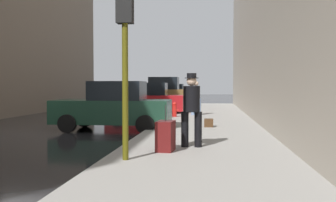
{
  "coord_description": "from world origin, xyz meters",
  "views": [
    {
      "loc": [
        6.19,
        -11.66,
        1.62
      ],
      "look_at": [
        4.38,
        3.99,
        0.98
      ],
      "focal_mm": 40.0,
      "sensor_mm": 36.0,
      "label": 1
    }
  ],
  "objects_px": {
    "traffic_light": "(125,28)",
    "pedestrian_in_jeans": "(196,96)",
    "parked_bronze_suv": "(162,94)",
    "rolling_suitcase": "(166,136)",
    "parked_red_hatchback": "(146,100)",
    "parked_dark_green_sedan": "(114,107)",
    "fire_hydrant": "(174,109)",
    "duffel_bag": "(209,123)",
    "pedestrian_with_fedora": "(192,106)",
    "parked_silver_sedan": "(171,95)"
  },
  "relations": [
    {
      "from": "traffic_light",
      "to": "pedestrian_in_jeans",
      "type": "xyz_separation_m",
      "value": [
        0.93,
        11.64,
        -1.65
      ]
    },
    {
      "from": "parked_red_hatchback",
      "to": "duffel_bag",
      "type": "bearing_deg",
      "value": -63.05
    },
    {
      "from": "parked_bronze_suv",
      "to": "duffel_bag",
      "type": "distance_m",
      "value": 13.74
    },
    {
      "from": "parked_red_hatchback",
      "to": "parked_bronze_suv",
      "type": "xyz_separation_m",
      "value": [
        -0.0,
        6.47,
        0.18
      ]
    },
    {
      "from": "parked_bronze_suv",
      "to": "rolling_suitcase",
      "type": "relative_size",
      "value": 4.42
    },
    {
      "from": "parked_dark_green_sedan",
      "to": "fire_hydrant",
      "type": "height_order",
      "value": "parked_dark_green_sedan"
    },
    {
      "from": "parked_silver_sedan",
      "to": "parked_bronze_suv",
      "type": "bearing_deg",
      "value": -90.0
    },
    {
      "from": "parked_dark_green_sedan",
      "to": "pedestrian_with_fedora",
      "type": "relative_size",
      "value": 2.37
    },
    {
      "from": "pedestrian_with_fedora",
      "to": "pedestrian_in_jeans",
      "type": "height_order",
      "value": "pedestrian_with_fedora"
    },
    {
      "from": "parked_bronze_suv",
      "to": "pedestrian_with_fedora",
      "type": "relative_size",
      "value": 2.59
    },
    {
      "from": "parked_bronze_suv",
      "to": "duffel_bag",
      "type": "xyz_separation_m",
      "value": [
        3.46,
        -13.28,
        -0.74
      ]
    },
    {
      "from": "parked_bronze_suv",
      "to": "fire_hydrant",
      "type": "bearing_deg",
      "value": -78.76
    },
    {
      "from": "parked_silver_sedan",
      "to": "parked_red_hatchback",
      "type": "bearing_deg",
      "value": -90.0
    },
    {
      "from": "fire_hydrant",
      "to": "pedestrian_in_jeans",
      "type": "relative_size",
      "value": 0.41
    },
    {
      "from": "parked_bronze_suv",
      "to": "rolling_suitcase",
      "type": "bearing_deg",
      "value": -82.2
    },
    {
      "from": "traffic_light",
      "to": "parked_red_hatchback",
      "type": "bearing_deg",
      "value": 98.09
    },
    {
      "from": "parked_dark_green_sedan",
      "to": "parked_bronze_suv",
      "type": "xyz_separation_m",
      "value": [
        -0.0,
        13.44,
        0.18
      ]
    },
    {
      "from": "pedestrian_in_jeans",
      "to": "rolling_suitcase",
      "type": "bearing_deg",
      "value": -91.41
    },
    {
      "from": "parked_red_hatchback",
      "to": "pedestrian_with_fedora",
      "type": "bearing_deg",
      "value": -74.8
    },
    {
      "from": "parked_dark_green_sedan",
      "to": "traffic_light",
      "type": "distance_m",
      "value": 6.63
    },
    {
      "from": "traffic_light",
      "to": "pedestrian_in_jeans",
      "type": "relative_size",
      "value": 2.11
    },
    {
      "from": "parked_red_hatchback",
      "to": "traffic_light",
      "type": "relative_size",
      "value": 1.18
    },
    {
      "from": "parked_dark_green_sedan",
      "to": "parked_red_hatchback",
      "type": "distance_m",
      "value": 6.97
    },
    {
      "from": "parked_red_hatchback",
      "to": "parked_silver_sedan",
      "type": "relative_size",
      "value": 1.01
    },
    {
      "from": "parked_silver_sedan",
      "to": "fire_hydrant",
      "type": "relative_size",
      "value": 5.98
    },
    {
      "from": "parked_bronze_suv",
      "to": "rolling_suitcase",
      "type": "xyz_separation_m",
      "value": [
        2.52,
        -18.42,
        -0.54
      ]
    },
    {
      "from": "parked_red_hatchback",
      "to": "rolling_suitcase",
      "type": "xyz_separation_m",
      "value": [
        2.52,
        -11.95,
        -0.36
      ]
    },
    {
      "from": "pedestrian_with_fedora",
      "to": "pedestrian_in_jeans",
      "type": "bearing_deg",
      "value": 91.7
    },
    {
      "from": "pedestrian_with_fedora",
      "to": "pedestrian_in_jeans",
      "type": "relative_size",
      "value": 1.04
    },
    {
      "from": "traffic_light",
      "to": "pedestrian_with_fedora",
      "type": "xyz_separation_m",
      "value": [
        1.22,
        1.72,
        -1.62
      ]
    },
    {
      "from": "rolling_suitcase",
      "to": "parked_silver_sedan",
      "type": "bearing_deg",
      "value": 95.91
    },
    {
      "from": "fire_hydrant",
      "to": "rolling_suitcase",
      "type": "xyz_separation_m",
      "value": [
        0.72,
        -9.34,
        -0.01
      ]
    },
    {
      "from": "parked_red_hatchback",
      "to": "pedestrian_with_fedora",
      "type": "distance_m",
      "value": 11.73
    },
    {
      "from": "parked_silver_sedan",
      "to": "fire_hydrant",
      "type": "distance_m",
      "value": 15.16
    },
    {
      "from": "pedestrian_with_fedora",
      "to": "duffel_bag",
      "type": "relative_size",
      "value": 4.04
    },
    {
      "from": "pedestrian_with_fedora",
      "to": "duffel_bag",
      "type": "distance_m",
      "value": 4.61
    },
    {
      "from": "fire_hydrant",
      "to": "duffel_bag",
      "type": "relative_size",
      "value": 1.6
    },
    {
      "from": "pedestrian_in_jeans",
      "to": "duffel_bag",
      "type": "distance_m",
      "value": 5.5
    },
    {
      "from": "traffic_light",
      "to": "rolling_suitcase",
      "type": "relative_size",
      "value": 3.46
    },
    {
      "from": "pedestrian_with_fedora",
      "to": "parked_bronze_suv",
      "type": "bearing_deg",
      "value": 99.81
    },
    {
      "from": "fire_hydrant",
      "to": "pedestrian_with_fedora",
      "type": "distance_m",
      "value": 8.83
    },
    {
      "from": "parked_bronze_suv",
      "to": "fire_hydrant",
      "type": "relative_size",
      "value": 6.53
    },
    {
      "from": "parked_dark_green_sedan",
      "to": "pedestrian_in_jeans",
      "type": "height_order",
      "value": "pedestrian_in_jeans"
    },
    {
      "from": "parked_red_hatchback",
      "to": "traffic_light",
      "type": "bearing_deg",
      "value": -81.91
    },
    {
      "from": "fire_hydrant",
      "to": "pedestrian_with_fedora",
      "type": "bearing_deg",
      "value": -81.69
    },
    {
      "from": "traffic_light",
      "to": "duffel_bag",
      "type": "bearing_deg",
      "value": 75.55
    },
    {
      "from": "parked_bronze_suv",
      "to": "fire_hydrant",
      "type": "xyz_separation_m",
      "value": [
        1.8,
        -9.08,
        -0.54
      ]
    },
    {
      "from": "parked_silver_sedan",
      "to": "pedestrian_in_jeans",
      "type": "distance_m",
      "value": 14.13
    },
    {
      "from": "pedestrian_with_fedora",
      "to": "traffic_light",
      "type": "bearing_deg",
      "value": -125.36
    },
    {
      "from": "duffel_bag",
      "to": "parked_dark_green_sedan",
      "type": "bearing_deg",
      "value": -177.32
    }
  ]
}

